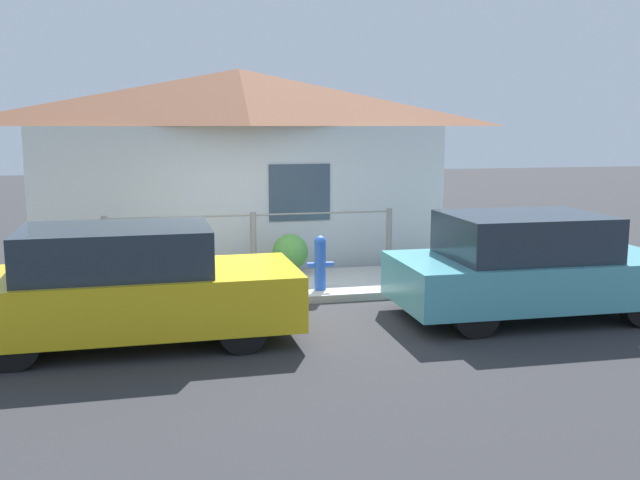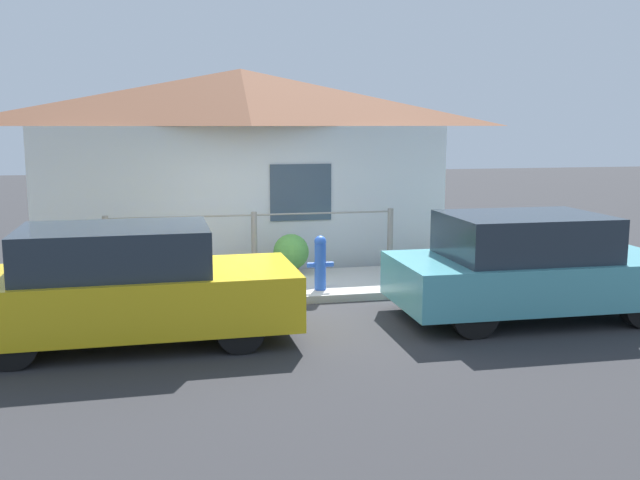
{
  "view_description": "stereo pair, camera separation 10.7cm",
  "coord_description": "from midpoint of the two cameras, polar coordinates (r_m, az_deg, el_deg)",
  "views": [
    {
      "loc": [
        -1.58,
        -9.95,
        2.6
      ],
      "look_at": [
        0.8,
        0.3,
        0.9
      ],
      "focal_mm": 40.0,
      "sensor_mm": 36.0,
      "label": 1
    },
    {
      "loc": [
        -1.48,
        -9.98,
        2.6
      ],
      "look_at": [
        0.8,
        0.3,
        0.9
      ],
      "focal_mm": 40.0,
      "sensor_mm": 36.0,
      "label": 2
    }
  ],
  "objects": [
    {
      "name": "car_left",
      "position": [
        8.85,
        -15.46,
        -3.58
      ],
      "size": [
        3.99,
        1.73,
        1.42
      ],
      "rotation": [
        0.0,
        0.0,
        0.01
      ],
      "color": "gold",
      "rests_on": "ground_plane"
    },
    {
      "name": "potted_plant_by_fence",
      "position": [
        11.44,
        -10.97,
        -2.26
      ],
      "size": [
        0.36,
        0.36,
        0.46
      ],
      "color": "#9E5638",
      "rests_on": "sidewalk"
    },
    {
      "name": "fire_hydrant",
      "position": [
        10.83,
        -0.27,
        -1.74
      ],
      "size": [
        0.41,
        0.18,
        0.84
      ],
      "color": "blue",
      "rests_on": "sidewalk"
    },
    {
      "name": "sidewalk",
      "position": [
        11.35,
        -5.0,
        -3.81
      ],
      "size": [
        24.0,
        1.98,
        0.11
      ],
      "color": "#B2AFA8",
      "rests_on": "ground_plane"
    },
    {
      "name": "fence",
      "position": [
        12.04,
        -5.6,
        0.03
      ],
      "size": [
        4.9,
        0.1,
        1.05
      ],
      "color": "gray",
      "rests_on": "sidewalk"
    },
    {
      "name": "car_right",
      "position": [
        10.1,
        16.14,
        -2.02
      ],
      "size": [
        3.81,
        1.82,
        1.42
      ],
      "rotation": [
        0.0,
        0.0,
        -0.02
      ],
      "color": "teal",
      "rests_on": "ground_plane"
    },
    {
      "name": "house",
      "position": [
        13.44,
        -6.63,
        10.39
      ],
      "size": [
        7.7,
        2.23,
        3.63
      ],
      "color": "silver",
      "rests_on": "ground_plane"
    },
    {
      "name": "potted_plant_near_hydrant",
      "position": [
        11.98,
        -2.64,
        -1.02
      ],
      "size": [
        0.6,
        0.6,
        0.68
      ],
      "color": "brown",
      "rests_on": "sidewalk"
    },
    {
      "name": "ground_plane",
      "position": [
        10.41,
        -4.22,
        -5.31
      ],
      "size": [
        60.0,
        60.0,
        0.0
      ],
      "primitive_type": "plane",
      "color": "#2D2D30"
    },
    {
      "name": "potted_plant_corner",
      "position": [
        12.83,
        11.66,
        -0.46
      ],
      "size": [
        0.56,
        0.56,
        0.68
      ],
      "color": "slate",
      "rests_on": "sidewalk"
    }
  ]
}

